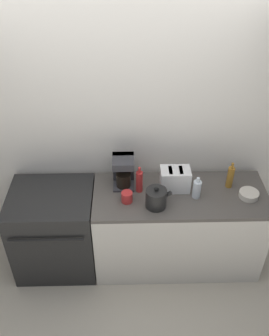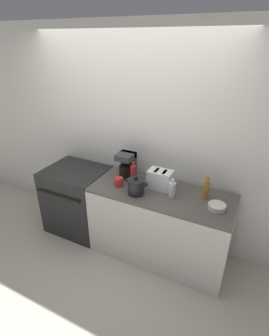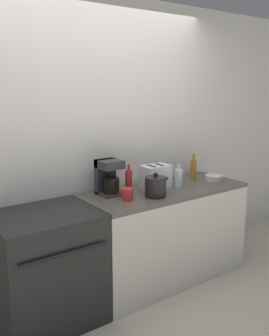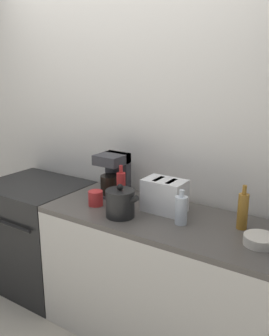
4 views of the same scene
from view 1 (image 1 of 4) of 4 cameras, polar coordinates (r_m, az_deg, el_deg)
name	(u,v)px [view 1 (image 1 of 4)]	position (r m, az deg, el deg)	size (l,w,h in m)	color
ground_plane	(120,285)	(3.83, -2.18, -17.36)	(12.00, 12.00, 0.00)	beige
wall_back	(118,133)	(3.44, -2.60, 5.29)	(8.00, 0.05, 2.60)	silver
stove	(55,229)	(3.75, -11.99, -9.10)	(0.77, 0.69, 0.89)	black
counter_block	(177,228)	(3.72, 6.53, -9.07)	(1.58, 0.65, 0.89)	silver
kettle	(156,198)	(3.22, 3.34, -4.59)	(0.23, 0.18, 0.21)	black
toaster	(175,179)	(3.40, 6.19, -1.70)	(0.27, 0.18, 0.21)	white
coffee_maker	(123,170)	(3.40, -1.70, -0.33)	(0.19, 0.21, 0.31)	#333338
bottle_amber	(230,177)	(3.51, 14.38, -1.32)	(0.06, 0.06, 0.26)	#9E6B23
bottle_red	(139,181)	(3.35, 0.75, -2.03)	(0.06, 0.06, 0.27)	#B72828
bottle_clear	(197,189)	(3.35, 9.48, -3.17)	(0.07, 0.07, 0.21)	silver
cup_red	(127,197)	(3.29, -1.16, -4.43)	(0.10, 0.10, 0.10)	red
bowl	(249,194)	(3.50, 17.03, -3.86)	(0.17, 0.17, 0.05)	beige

